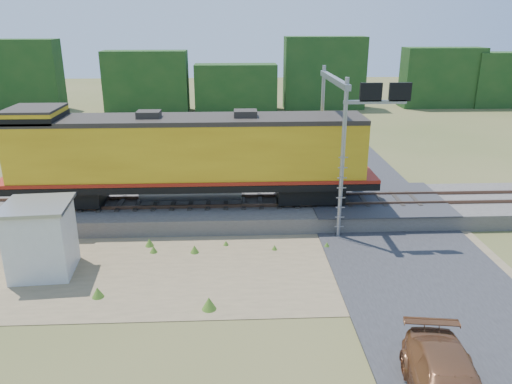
{
  "coord_description": "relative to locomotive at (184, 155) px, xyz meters",
  "views": [
    {
      "loc": [
        -0.47,
        -18.27,
        9.86
      ],
      "look_at": [
        0.52,
        3.0,
        2.4
      ],
      "focal_mm": 35.0,
      "sensor_mm": 36.0,
      "label": 1
    }
  ],
  "objects": [
    {
      "name": "signal_gantry",
      "position": [
        7.77,
        -0.68,
        2.22
      ],
      "size": [
        2.96,
        6.2,
        7.46
      ],
      "color": "gray",
      "rests_on": "ground"
    },
    {
      "name": "shed",
      "position": [
        -5.28,
        -5.69,
        -1.83
      ],
      "size": [
        2.71,
        2.71,
        2.99
      ],
      "rotation": [
        0.0,
        0.0,
        0.08
      ],
      "color": "silver",
      "rests_on": "ground"
    },
    {
      "name": "dirt_shoulder",
      "position": [
        0.94,
        -5.5,
        -3.34
      ],
      "size": [
        26.0,
        8.0,
        0.03
      ],
      "primitive_type": "cube",
      "color": "#8C7754",
      "rests_on": "ground"
    },
    {
      "name": "ballast",
      "position": [
        2.94,
        -0.0,
        -2.95
      ],
      "size": [
        70.0,
        5.0,
        0.8
      ],
      "primitive_type": "cube",
      "color": "slate",
      "rests_on": "ground"
    },
    {
      "name": "locomotive",
      "position": [
        0.0,
        0.0,
        0.0
      ],
      "size": [
        18.78,
        2.86,
        4.84
      ],
      "color": "black",
      "rests_on": "rails"
    },
    {
      "name": "tree_line_north",
      "position": [
        2.94,
        32.0,
        -0.28
      ],
      "size": [
        130.0,
        3.0,
        6.5
      ],
      "color": "#173C16",
      "rests_on": "ground"
    },
    {
      "name": "rails",
      "position": [
        2.94,
        -0.0,
        -2.47
      ],
      "size": [
        70.0,
        1.54,
        0.16
      ],
      "color": "brown",
      "rests_on": "ballast"
    },
    {
      "name": "weed_clumps",
      "position": [
        -0.56,
        -5.9,
        -3.35
      ],
      "size": [
        15.0,
        6.2,
        0.56
      ],
      "primitive_type": null,
      "color": "#4B7621",
      "rests_on": "ground"
    },
    {
      "name": "ground",
      "position": [
        2.94,
        -6.0,
        -3.35
      ],
      "size": [
        140.0,
        140.0,
        0.0
      ],
      "primitive_type": "plane",
      "color": "#475123",
      "rests_on": "ground"
    },
    {
      "name": "road",
      "position": [
        9.94,
        -5.26,
        -3.26
      ],
      "size": [
        7.0,
        66.0,
        0.86
      ],
      "color": "#38383A",
      "rests_on": "ground"
    }
  ]
}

